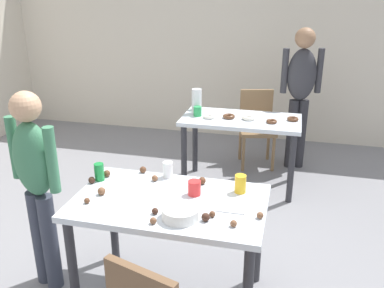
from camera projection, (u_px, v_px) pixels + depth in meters
The scene contains 34 objects.
ground_plane at pixel (168, 274), 3.11m from camera, with size 6.40×6.40×0.00m, color gray.
wall_back at pixel (237, 41), 5.54m from camera, with size 6.40×0.10×2.60m, color beige.
dining_table_near at pixel (170, 214), 2.67m from camera, with size 1.21×0.73×0.75m.
dining_table_far at pixel (241, 129), 4.26m from camera, with size 1.19×0.60×0.75m.
chair_far_table at pixel (257, 123), 4.88m from camera, with size 0.48×0.48×0.87m.
person_girl_near at pixel (36, 177), 2.73m from camera, with size 0.45×0.30×1.41m.
person_adult_far at pixel (301, 86), 4.61m from camera, with size 0.45×0.28×1.59m.
mixing_bowl at pixel (180, 213), 2.41m from camera, with size 0.22×0.22×0.07m, color white.
soda_can at pixel (99, 172), 2.87m from camera, with size 0.07×0.07×0.12m, color #198438.
fork_near at pixel (230, 212), 2.48m from camera, with size 0.17×0.02×0.01m, color silver.
cup_near_0 at pixel (168, 170), 2.92m from camera, with size 0.07×0.07×0.11m, color white.
cup_near_1 at pixel (194, 188), 2.68m from camera, with size 0.08×0.08×0.10m, color red.
cup_near_2 at pixel (240, 184), 2.71m from camera, with size 0.07×0.07×0.12m, color yellow.
cake_ball_0 at pixel (155, 211), 2.46m from camera, with size 0.04×0.04×0.04m, color #3D2319.
cake_ball_1 at pixel (143, 170), 3.00m from camera, with size 0.05×0.05×0.05m, color brown.
cake_ball_2 at pixel (155, 178), 2.87m from camera, with size 0.04×0.04×0.04m, color brown.
cake_ball_3 at pixel (206, 217), 2.39m from camera, with size 0.05×0.05×0.05m, color #3D2319.
cake_ball_4 at pixel (202, 181), 2.83m from camera, with size 0.05×0.05×0.05m, color brown.
cake_ball_5 at pixel (107, 173), 2.94m from camera, with size 0.05×0.05×0.05m, color brown.
cake_ball_6 at pixel (101, 191), 2.68m from camera, with size 0.05×0.05×0.05m, color brown.
cake_ball_7 at pixel (87, 201), 2.58m from camera, with size 0.04×0.04×0.04m, color brown.
cake_ball_8 at pixel (92, 180), 2.84m from camera, with size 0.05×0.05×0.05m, color #3D2319.
cake_ball_9 at pixel (234, 223), 2.33m from camera, with size 0.04×0.04×0.04m, color brown.
cake_ball_10 at pixel (212, 214), 2.43m from camera, with size 0.04×0.04×0.04m, color brown.
cake_ball_11 at pixel (260, 215), 2.41m from camera, with size 0.04×0.04×0.04m, color brown.
cake_ball_12 at pixel (153, 221), 2.36m from camera, with size 0.04×0.04×0.04m, color brown.
pitcher_far at pixel (197, 101), 4.34m from camera, with size 0.10×0.10×0.26m, color white.
cup_far_0 at pixel (195, 104), 4.48m from camera, with size 0.07×0.07×0.12m, color green.
cup_far_1 at pixel (198, 111), 4.27m from camera, with size 0.08×0.08×0.10m, color green.
donut_far_0 at pixel (293, 119), 4.14m from camera, with size 0.11×0.11×0.03m, color brown.
donut_far_1 at pixel (229, 116), 4.21m from camera, with size 0.12×0.12×0.04m, color brown.
donut_far_2 at pixel (248, 118), 4.17m from camera, with size 0.13×0.13×0.04m, color white.
donut_far_3 at pixel (209, 116), 4.21m from camera, with size 0.12×0.12×0.04m, color white.
donut_far_4 at pixel (272, 121), 4.07m from camera, with size 0.10×0.10×0.03m, color brown.
Camera 1 is at (0.79, -2.43, 2.02)m, focal length 39.20 mm.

